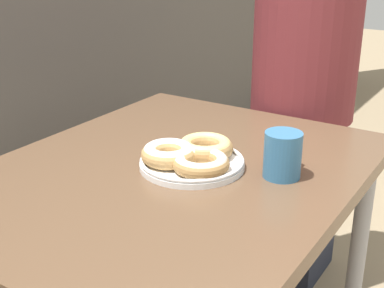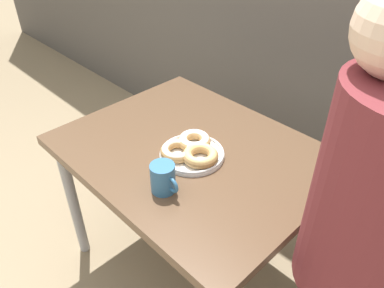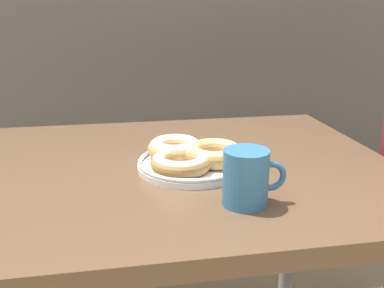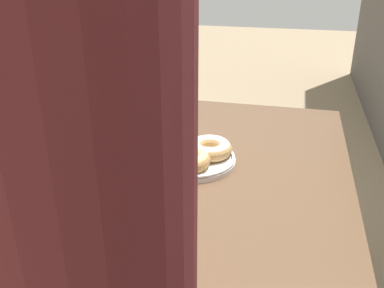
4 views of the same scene
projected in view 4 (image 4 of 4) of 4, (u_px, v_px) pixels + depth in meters
The scene contains 3 objects.
dining_table at pixel (206, 183), 1.30m from camera, with size 1.05×0.83×0.73m.
donut_plate at pixel (192, 153), 1.24m from camera, with size 0.28×0.25×0.06m.
coffee_mug at pixel (116, 148), 1.21m from camera, with size 0.12×0.09×0.11m.
Camera 4 is at (1.12, 0.45, 1.30)m, focal length 40.00 mm.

